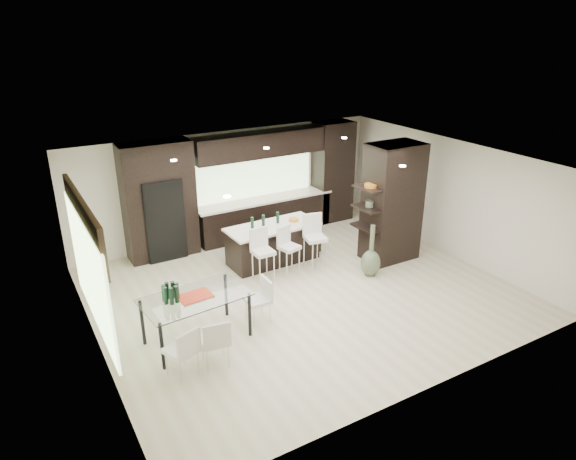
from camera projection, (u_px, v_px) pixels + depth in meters
ground at (303, 291)px, 10.52m from camera, size 8.00×8.00×0.00m
back_wall at (230, 185)px, 12.80m from camera, size 8.00×0.02×2.70m
left_wall at (90, 279)px, 8.14m from camera, size 0.02×7.00×2.70m
right_wall at (450, 198)px, 11.87m from camera, size 0.02×7.00×2.70m
ceiling at (304, 163)px, 9.49m from camera, size 8.00×7.00×0.02m
window_left at (90, 273)px, 8.32m from camera, size 0.04×3.20×1.90m
window_back at (252, 174)px, 12.97m from camera, size 3.40×0.04×1.20m
stone_accent at (83, 221)px, 8.00m from camera, size 0.08×3.00×0.80m
ceiling_spots at (297, 161)px, 9.70m from camera, size 4.00×3.00×0.02m
back_cabinetry at (254, 185)px, 12.77m from camera, size 6.80×0.68×2.70m
refrigerator at (161, 218)px, 11.77m from camera, size 0.90×0.68×1.90m
partition_column at (392, 203)px, 11.54m from camera, size 1.20×0.80×2.70m
kitchen_island at (273, 244)px, 11.68m from camera, size 2.13×0.97×0.88m
stool_left at (263, 261)px, 10.76m from camera, size 0.42×0.42×0.94m
stool_mid at (289, 256)px, 11.08m from camera, size 0.47×0.47×0.87m
stool_right at (315, 247)px, 11.34m from camera, size 0.52×0.52×1.00m
bench at (296, 245)px, 12.14m from camera, size 1.17×0.48×0.44m
floor_vase at (371, 251)px, 10.97m from camera, size 0.52×0.52×1.17m
dining_table at (197, 318)px, 8.78m from camera, size 1.86×1.16×0.85m
chair_near at (215, 343)px, 8.15m from camera, size 0.49×0.49×0.80m
chair_far at (182, 353)px, 7.89m from camera, size 0.56×0.56×0.81m
chair_end at (258, 303)px, 9.34m from camera, size 0.42×0.42×0.77m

